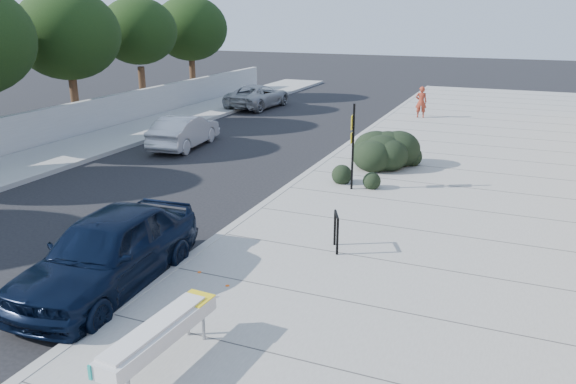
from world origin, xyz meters
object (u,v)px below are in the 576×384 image
(bike_rack, at_px, (336,228))
(sedan_navy, at_px, (108,251))
(wagon_silver, at_px, (184,131))
(bench, at_px, (160,334))
(pedestrian, at_px, (421,102))
(suv_silver, at_px, (258,96))
(sign_post, at_px, (353,141))

(bike_rack, bearing_deg, sedan_navy, -163.01)
(wagon_silver, bearing_deg, bench, 114.96)
(bench, distance_m, bike_rack, 5.17)
(sedan_navy, bearing_deg, wagon_silver, 111.98)
(bench, bearing_deg, bike_rack, 81.87)
(bench, distance_m, pedestrian, 22.20)
(sedan_navy, xyz_separation_m, suv_silver, (-6.70, 20.70, -0.13))
(sign_post, relative_size, suv_silver, 0.55)
(bench, bearing_deg, sedan_navy, 146.13)
(bench, relative_size, suv_silver, 0.50)
(bench, xyz_separation_m, suv_silver, (-9.23, 22.63, -0.05))
(pedestrian, bearing_deg, suv_silver, -13.40)
(pedestrian, bearing_deg, bike_rack, 83.23)
(bike_rack, height_order, suv_silver, suv_silver)
(suv_silver, bearing_deg, sedan_navy, 111.25)
(sign_post, bearing_deg, wagon_silver, 150.46)
(bike_rack, bearing_deg, bench, -125.84)
(wagon_silver, bearing_deg, pedestrian, -135.16)
(sign_post, distance_m, pedestrian, 12.75)
(bike_rack, distance_m, suv_silver, 20.36)
(bench, height_order, wagon_silver, wagon_silver)
(sign_post, relative_size, pedestrian, 1.66)
(bench, bearing_deg, wagon_silver, 124.84)
(bike_rack, xyz_separation_m, wagon_silver, (-8.78, 7.69, -0.02))
(suv_silver, bearing_deg, bench, 115.49)
(sign_post, bearing_deg, sedan_navy, -116.02)
(bike_rack, relative_size, suv_silver, 0.18)
(wagon_silver, xyz_separation_m, suv_silver, (-1.50, 9.89, -0.00))
(wagon_silver, height_order, pedestrian, pedestrian)
(bike_rack, distance_m, pedestrian, 17.18)
(sign_post, bearing_deg, bench, -97.38)
(bench, relative_size, pedestrian, 1.51)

